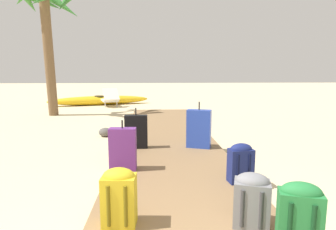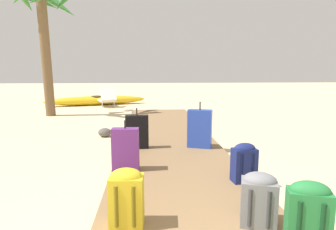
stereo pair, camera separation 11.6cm
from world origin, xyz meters
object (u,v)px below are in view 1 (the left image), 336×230
(backpack_grey, at_px, (252,198))
(backpack_yellow, at_px, (119,195))
(suitcase_purple, at_px, (123,149))
(suitcase_blue, at_px, (199,129))
(backpack_navy, at_px, (241,162))
(lounge_chair, at_px, (109,98))
(kayak, at_px, (100,100))
(palm_tree_far_left, at_px, (48,15))
(backpack_green, at_px, (299,217))
(suitcase_black, at_px, (136,132))

(backpack_grey, height_order, backpack_yellow, backpack_yellow)
(backpack_yellow, bearing_deg, suitcase_purple, 94.39)
(suitcase_blue, xyz_separation_m, backpack_grey, (0.04, -2.72, -0.09))
(backpack_navy, distance_m, backpack_grey, 1.05)
(suitcase_purple, bearing_deg, lounge_chair, 99.66)
(suitcase_blue, bearing_deg, lounge_chair, 110.76)
(suitcase_purple, relative_size, backpack_yellow, 1.33)
(suitcase_purple, distance_m, backpack_grey, 2.06)
(suitcase_purple, height_order, lounge_chair, suitcase_purple)
(backpack_yellow, relative_size, kayak, 0.13)
(backpack_grey, relative_size, kayak, 0.12)
(suitcase_purple, height_order, backpack_yellow, suitcase_purple)
(backpack_navy, bearing_deg, suitcase_purple, 160.28)
(backpack_navy, xyz_separation_m, backpack_yellow, (-1.42, -0.95, 0.02))
(palm_tree_far_left, bearing_deg, backpack_grey, -60.06)
(suitcase_purple, bearing_deg, backpack_green, -52.27)
(lounge_chair, xyz_separation_m, kayak, (-0.48, 0.50, -0.13))
(backpack_green, relative_size, suitcase_purple, 0.80)
(backpack_grey, xyz_separation_m, kayak, (-3.19, 10.24, -0.15))
(backpack_yellow, bearing_deg, palm_tree_far_left, 112.49)
(suitcase_blue, bearing_deg, backpack_grey, -89.08)
(backpack_grey, xyz_separation_m, palm_tree_far_left, (-4.16, 7.23, 2.88))
(suitcase_black, distance_m, backpack_navy, 2.22)
(suitcase_black, bearing_deg, backpack_yellow, -90.24)
(backpack_navy, height_order, kayak, backpack_navy)
(suitcase_purple, bearing_deg, kayak, 102.18)
(backpack_green, xyz_separation_m, suitcase_purple, (-1.54, 2.00, -0.00))
(backpack_green, distance_m, lounge_chair, 10.58)
(palm_tree_far_left, bearing_deg, suitcase_blue, -47.60)
(palm_tree_far_left, bearing_deg, suitcase_black, -56.48)
(backpack_navy, distance_m, palm_tree_far_left, 8.12)
(suitcase_black, xyz_separation_m, backpack_navy, (1.41, -1.72, -0.04))
(backpack_grey, bearing_deg, kayak, 107.30)
(backpack_navy, xyz_separation_m, suitcase_purple, (-1.54, 0.55, 0.04))
(backpack_grey, xyz_separation_m, backpack_yellow, (-1.20, 0.08, 0.02))
(palm_tree_far_left, relative_size, lounge_chair, 2.55)
(suitcase_blue, distance_m, palm_tree_far_left, 6.72)
(backpack_green, distance_m, backpack_yellow, 1.51)
(kayak, bearing_deg, backpack_grey, -72.70)
(suitcase_black, bearing_deg, suitcase_purple, -96.17)
(suitcase_blue, distance_m, kayak, 8.16)
(backpack_green, relative_size, palm_tree_far_left, 0.14)
(backpack_grey, bearing_deg, palm_tree_far_left, 119.94)
(lounge_chair, bearing_deg, suitcase_purple, -80.34)
(backpack_navy, xyz_separation_m, kayak, (-3.41, 9.22, -0.15))
(backpack_grey, bearing_deg, suitcase_black, 113.50)
(backpack_yellow, bearing_deg, backpack_grey, -3.81)
(suitcase_black, distance_m, lounge_chair, 7.16)
(palm_tree_far_left, relative_size, kayak, 0.98)
(backpack_grey, distance_m, backpack_yellow, 1.21)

